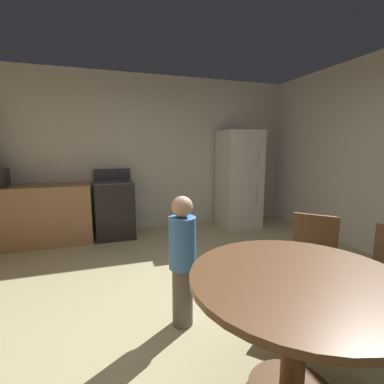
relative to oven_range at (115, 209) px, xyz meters
name	(u,v)px	position (x,y,z in m)	size (l,w,h in m)	color
ground_plane	(202,324)	(0.53, -2.64, -0.47)	(14.00, 14.00, 0.00)	tan
wall_back	(142,154)	(0.53, 0.40, 0.88)	(5.83, 0.12, 2.70)	beige
kitchen_counter	(31,216)	(-1.22, 0.00, -0.02)	(1.73, 0.60, 0.90)	#9E754C
oven_range	(115,209)	(0.00, 0.00, 0.00)	(0.60, 0.60, 1.10)	black
refrigerator	(239,179)	(2.23, -0.05, 0.41)	(0.68, 0.68, 1.76)	silver
dining_table	(297,302)	(0.80, -3.45, 0.14)	(1.22, 1.22, 0.76)	brown
chair_northeast	(312,258)	(1.52, -2.77, 0.03)	(0.57, 0.57, 0.87)	brown
person_child	(182,258)	(0.38, -2.58, 0.11)	(0.29, 0.29, 1.09)	#665B51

